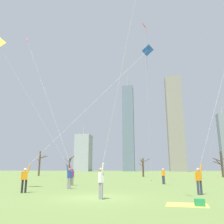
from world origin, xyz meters
The scene contains 16 objects.
ground_plane centered at (0.00, 0.00, 0.00)m, with size 400.00×400.00×0.00m, color olive.
kite_flyer_midfield_center_green centered at (7.00, 2.80, 3.47)m, with size 6.03×2.10×16.10m.
kite_flyer_midfield_right_blue centered at (-4.08, 2.49, 2.57)m, with size 9.41×4.72×12.63m.
kite_flyer_far_back_pink centered at (-5.47, 9.69, 3.00)m, with size 9.22×4.41×19.43m.
kite_flyer_foreground_left_orange centered at (0.77, -0.92, 2.28)m, with size 3.15×3.28×13.20m.
kite_flyer_foreground_right_yellow centered at (-4.86, 4.62, 3.66)m, with size 6.86×3.20×12.72m.
bystander_watching_nearby centered at (4.46, 12.59, 0.90)m, with size 0.37×0.42×1.62m.
distant_kite_drifting_left_red centered at (3.08, 16.77, 19.65)m, with size 0.53×3.49×22.22m.
picnic_spot centered at (4.92, -2.11, 0.09)m, with size 1.96×1.62×0.31m.
bare_tree_rightmost centered at (-22.24, 38.44, 3.00)m, with size 2.57×2.99×5.59m.
bare_tree_right_of_center centered at (-14.18, 36.09, 2.32)m, with size 2.39×2.52×4.41m.
bare_tree_far_right_edge centered at (16.88, 35.54, 2.60)m, with size 2.67×2.58×4.89m.
bare_tree_left_of_center centered at (1.68, 36.69, 2.09)m, with size 2.59×3.34×3.75m.
skyline_short_annex centered at (-10.96, 148.59, 30.54)m, with size 7.94×6.08×68.84m.
skyline_mid_tower_left centered at (-42.69, 146.10, 12.62)m, with size 10.29×11.25×31.39m.
skyline_wide_slab centered at (20.66, 140.87, 31.23)m, with size 10.10×9.89×62.45m.
Camera 1 is at (3.07, -13.28, 1.56)m, focal length 37.02 mm.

